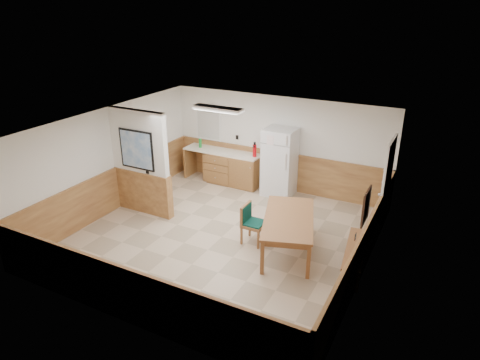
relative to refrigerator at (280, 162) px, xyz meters
The scene contains 20 objects.
ground 2.78m from the refrigerator, 94.73° to the right, with size 6.00×6.00×0.00m, color #CEB394.
ceiling 3.09m from the refrigerator, 94.73° to the right, with size 6.00×6.00×0.02m, color white.
back_wall 0.56m from the refrigerator, 120.46° to the left, with size 6.00×0.02×2.50m, color white.
right_wall 3.85m from the refrigerator, 43.39° to the right, with size 0.02×6.00×2.50m, color white.
left_wall 4.17m from the refrigerator, 140.74° to the right, with size 0.02×6.00×2.50m, color white.
wainscot_back 0.56m from the refrigerator, 121.87° to the left, with size 6.00×0.04×1.00m, color tan.
wainscot_right 3.83m from the refrigerator, 43.59° to the right, with size 0.04×6.00×1.00m, color tan.
wainscot_left 4.16m from the refrigerator, 140.57° to the right, with size 0.04×6.00×1.00m, color tan.
partition_wall 3.48m from the refrigerator, 135.38° to the right, with size 1.50×0.20×2.50m.
kitchen_counter 1.49m from the refrigerator, behind, with size 2.20×0.61×1.00m.
exterior_door 2.85m from the refrigerator, 14.88° to the right, with size 0.07×1.02×2.15m.
kitchen_window 2.44m from the refrigerator, behind, with size 0.80×0.04×1.00m.
wall_painting 4.07m from the refrigerator, 46.83° to the right, with size 0.04×0.50×0.60m.
fluorescent_fixture 2.29m from the refrigerator, 127.43° to the right, with size 1.20×0.30×0.09m.
refrigerator is the anchor object (origin of this frame).
dining_table 2.76m from the refrigerator, 63.50° to the right, with size 1.52×2.13×0.75m.
dining_bench 3.62m from the refrigerator, 43.90° to the right, with size 0.54×1.59×0.45m.
dining_chair 2.56m from the refrigerator, 80.98° to the right, with size 0.62×0.45×0.85m.
fire_extinguisher 0.76m from the refrigerator, behind, with size 0.10×0.10×0.40m.
soap_bottle 2.42m from the refrigerator, behind, with size 0.08×0.08×0.25m, color green.
Camera 1 is at (4.04, -6.94, 4.73)m, focal length 32.00 mm.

